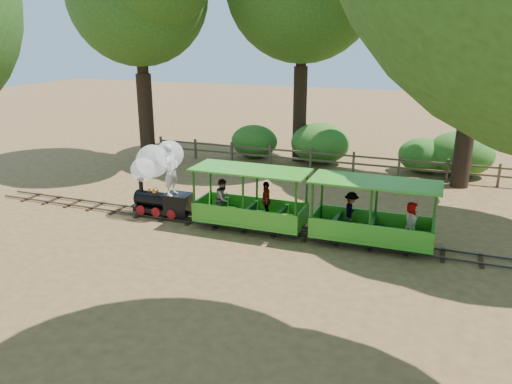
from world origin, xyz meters
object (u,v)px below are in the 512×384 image
(locomotive, at_px, (158,173))
(carriage_front, at_px, (247,205))
(fence, at_px, (332,159))
(carriage_rear, at_px, (373,221))

(locomotive, bearing_deg, carriage_front, -1.53)
(locomotive, distance_m, fence, 9.08)
(locomotive, height_order, carriage_front, locomotive)
(carriage_front, xyz_separation_m, carriage_rear, (3.96, 0.07, -0.02))
(locomotive, height_order, fence, locomotive)
(locomotive, bearing_deg, carriage_rear, -0.17)
(carriage_front, relative_size, carriage_rear, 1.00)
(carriage_front, xyz_separation_m, fence, (1.00, 8.03, -0.24))
(carriage_front, distance_m, carriage_rear, 3.96)
(carriage_front, height_order, fence, carriage_front)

